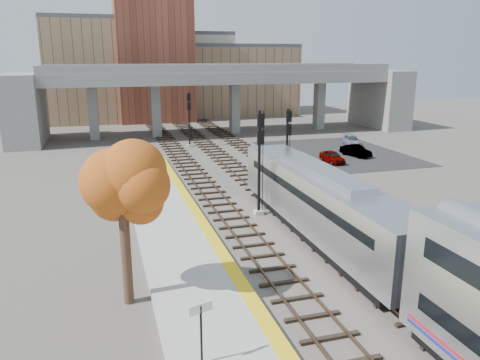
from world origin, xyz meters
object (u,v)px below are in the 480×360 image
object	(u,v)px
car_c	(351,141)
car_b	(356,151)
signal_mast_mid	(287,152)
car_a	(332,157)
signal_mast_far	(189,121)
signal_mast_near	(259,164)
tree	(122,192)
locomotive	(321,202)

from	to	relation	value
car_c	car_b	bearing A→B (deg)	-101.17
signal_mast_mid	car_a	world-z (taller)	signal_mast_mid
signal_mast_far	car_a	xyz separation A→B (m)	(12.33, -12.68, -2.45)
signal_mast_mid	signal_mast_far	size ratio (longest dim) A/B	1.02
signal_mast_near	car_b	world-z (taller)	signal_mast_near
tree	signal_mast_near	bearing A→B (deg)	45.65
tree	car_c	size ratio (longest dim) A/B	1.70
locomotive	car_a	xyz separation A→B (m)	(10.23, 18.11, -1.63)
tree	car_c	xyz separation A→B (m)	(28.38, 30.54, -4.49)
signal_mast_mid	signal_mast_far	distance (m)	21.00
locomotive	car_c	world-z (taller)	locomotive
signal_mast_far	car_a	bearing A→B (deg)	-45.80
signal_mast_far	car_c	world-z (taller)	signal_mast_far
tree	car_b	bearing A→B (deg)	43.98
locomotive	signal_mast_far	distance (m)	30.87
signal_mast_mid	car_b	size ratio (longest dim) A/B	1.78
car_a	car_c	size ratio (longest dim) A/B	0.88
locomotive	signal_mast_mid	distance (m)	10.42
car_b	car_c	distance (m)	6.48
locomotive	tree	world-z (taller)	tree
locomotive	tree	xyz separation A→B (m)	(-11.46, -4.53, 2.84)
signal_mast_far	car_b	world-z (taller)	signal_mast_far
locomotive	car_b	distance (m)	24.67
locomotive	signal_mast_near	size ratio (longest dim) A/B	2.66
signal_mast_far	tree	size ratio (longest dim) A/B	0.94
car_a	car_c	distance (m)	10.35
signal_mast_far	car_b	distance (m)	19.54
signal_mast_near	car_c	bearing A→B (deg)	47.78
locomotive	signal_mast_mid	size ratio (longest dim) A/B	2.88
car_c	car_a	bearing A→B (deg)	-115.84
signal_mast_mid	tree	distance (m)	20.04
car_a	signal_mast_mid	bearing A→B (deg)	-137.80
car_b	tree	bearing A→B (deg)	-151.89
signal_mast_near	signal_mast_far	distance (m)	25.74
car_c	locomotive	bearing A→B (deg)	-108.65
signal_mast_near	car_c	distance (m)	28.46
signal_mast_near	signal_mast_mid	xyz separation A→B (m)	(4.10, 5.14, -0.38)
signal_mast_mid	car_c	bearing A→B (deg)	46.69
car_c	signal_mast_mid	bearing A→B (deg)	-118.93
tree	car_c	bearing A→B (deg)	47.10
signal_mast_mid	car_b	bearing A→B (deg)	39.45
car_c	signal_mast_far	bearing A→B (deg)	-179.70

